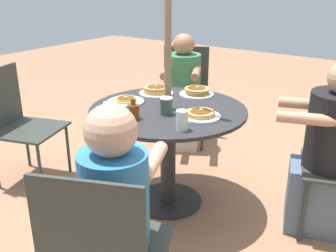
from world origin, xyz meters
TOP-DOWN VIEW (x-y plane):
  - ground_plane at (0.00, 0.00)m, footprint 12.00×12.00m
  - patio_table at (0.00, 0.00)m, footprint 1.06×1.06m
  - umbrella_pole at (0.00, 0.00)m, footprint 0.05×0.05m
  - patio_chair_north at (0.38, -1.16)m, footprint 0.59×0.59m
  - patio_chair_east at (1.13, 0.47)m, footprint 0.61×0.61m
  - diner_east at (0.96, 0.40)m, footprint 0.55×0.46m
  - diner_south at (-0.32, 0.99)m, footprint 0.48×0.58m
  - patio_chair_west at (-1.09, -0.56)m, footprint 0.63×0.63m
  - diner_west at (-0.92, -0.48)m, footprint 0.58×0.51m
  - pancake_plate_a at (-0.22, -0.26)m, footprint 0.26×0.26m
  - pancake_plate_b at (0.03, 0.27)m, footprint 0.26×0.26m
  - pancake_plate_c at (0.07, -0.31)m, footprint 0.26×0.26m
  - pancake_plate_d at (-0.37, 0.00)m, footprint 0.26×0.26m
  - syrup_bottle at (0.29, -0.06)m, footprint 0.09×0.07m
  - coffee_cup at (0.10, 0.06)m, footprint 0.08×0.08m
  - drinking_glass_a at (0.27, 0.29)m, footprint 0.07×0.07m
  - drinking_glass_b at (0.36, -0.19)m, footprint 0.08×0.08m

SIDE VIEW (x-z plane):
  - ground_plane at x=0.00m, z-range 0.00..0.00m
  - diner_west at x=-0.92m, z-range -0.04..1.03m
  - diner_south at x=-0.32m, z-range -0.05..1.06m
  - diner_east at x=0.96m, z-range -0.03..1.06m
  - patio_chair_north at x=0.38m, z-range 0.06..0.97m
  - patio_chair_east at x=1.13m, z-range 0.06..0.97m
  - patio_chair_west at x=-1.09m, z-range 0.06..0.97m
  - patio_table at x=0.00m, z-range 0.20..0.93m
  - pancake_plate_c at x=0.07m, z-range 0.71..0.76m
  - pancake_plate_b at x=0.03m, z-range 0.71..0.77m
  - pancake_plate_d at x=-0.37m, z-range 0.71..0.78m
  - pancake_plate_a at x=-0.22m, z-range 0.71..0.79m
  - drinking_glass_b at x=0.36m, z-range 0.72..0.82m
  - syrup_bottle at x=0.29m, z-range 0.71..0.84m
  - coffee_cup at x=0.10m, z-range 0.72..0.84m
  - drinking_glass_a at x=0.27m, z-range 0.72..0.84m
  - umbrella_pole at x=0.00m, z-range 0.00..2.34m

